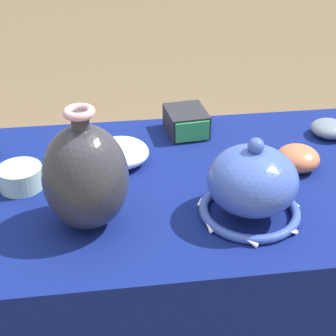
{
  "coord_description": "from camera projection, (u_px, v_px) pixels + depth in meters",
  "views": [
    {
      "loc": [
        -0.16,
        -1.12,
        1.46
      ],
      "look_at": [
        -0.03,
        -0.12,
        0.85
      ],
      "focal_mm": 55.0,
      "sensor_mm": 36.0,
      "label": 1
    }
  ],
  "objects": [
    {
      "name": "display_table",
      "position": [
        174.0,
        206.0,
        1.37
      ],
      "size": [
        1.32,
        0.74,
        0.73
      ],
      "color": "#38383D",
      "rests_on": "ground_plane"
    },
    {
      "name": "vase_tall_bulbous",
      "position": [
        86.0,
        177.0,
        1.13
      ],
      "size": [
        0.19,
        0.19,
        0.29
      ],
      "color": "#2D2D33",
      "rests_on": "display_table"
    },
    {
      "name": "vase_dome_bell",
      "position": [
        252.0,
        185.0,
        1.18
      ],
      "size": [
        0.25,
        0.25,
        0.2
      ],
      "color": "#3851A8",
      "rests_on": "display_table"
    },
    {
      "name": "mosaic_tile_box",
      "position": [
        186.0,
        122.0,
        1.56
      ],
      "size": [
        0.13,
        0.15,
        0.07
      ],
      "rotation": [
        0.0,
        0.0,
        0.1
      ],
      "color": "#232328",
      "rests_on": "display_table"
    },
    {
      "name": "bowl_shallow_porcelain",
      "position": [
        120.0,
        153.0,
        1.41
      ],
      "size": [
        0.16,
        0.16,
        0.06
      ],
      "primitive_type": "ellipsoid",
      "color": "white",
      "rests_on": "display_table"
    },
    {
      "name": "bowl_shallow_terracotta",
      "position": [
        298.0,
        158.0,
        1.38
      ],
      "size": [
        0.12,
        0.12,
        0.07
      ],
      "primitive_type": "ellipsoid",
      "color": "#BC6642",
      "rests_on": "display_table"
    },
    {
      "name": "pot_squat_celadon",
      "position": [
        21.0,
        177.0,
        1.31
      ],
      "size": [
        0.11,
        0.11,
        0.06
      ],
      "primitive_type": "cylinder",
      "color": "#A8CCB7",
      "rests_on": "display_table"
    },
    {
      "name": "bowl_shallow_slate",
      "position": [
        329.0,
        128.0,
        1.55
      ],
      "size": [
        0.11,
        0.11,
        0.05
      ],
      "primitive_type": "ellipsoid",
      "color": "slate",
      "rests_on": "display_table"
    }
  ]
}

